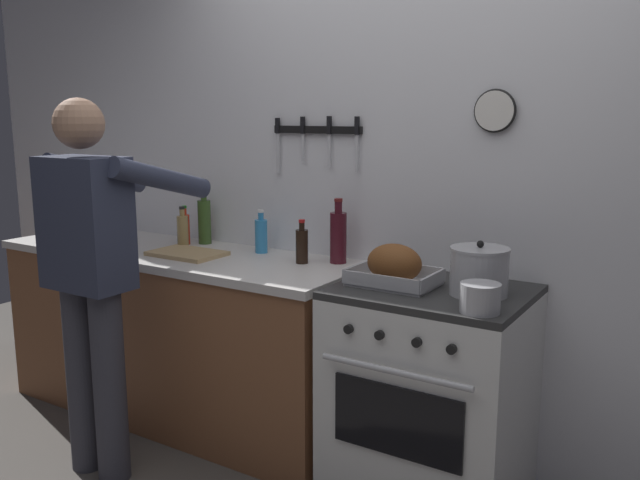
% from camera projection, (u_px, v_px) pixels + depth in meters
% --- Properties ---
extents(wall_back, '(6.00, 0.13, 2.60)m').
position_uv_depth(wall_back, '(422.00, 179.00, 3.04)').
color(wall_back, silver).
rests_on(wall_back, ground).
extents(counter_block, '(2.03, 0.65, 0.90)m').
position_uv_depth(counter_block, '(180.00, 333.00, 3.53)').
color(counter_block, brown).
rests_on(counter_block, ground).
extents(stove, '(0.76, 0.67, 0.90)m').
position_uv_depth(stove, '(429.00, 393.00, 2.78)').
color(stove, white).
rests_on(stove, ground).
extents(person_cook, '(0.51, 0.63, 1.66)m').
position_uv_depth(person_cook, '(92.00, 266.00, 2.87)').
color(person_cook, '#383842').
rests_on(person_cook, ground).
extents(roasting_pan, '(0.35, 0.26, 0.17)m').
position_uv_depth(roasting_pan, '(394.00, 267.00, 2.74)').
color(roasting_pan, '#B7B7BC').
rests_on(roasting_pan, stove).
extents(stock_pot, '(0.23, 0.23, 0.22)m').
position_uv_depth(stock_pot, '(479.00, 271.00, 2.59)').
color(stock_pot, '#B7B7BC').
rests_on(stock_pot, stove).
extents(saucepan, '(0.14, 0.14, 0.11)m').
position_uv_depth(saucepan, '(480.00, 298.00, 2.36)').
color(saucepan, '#B7B7BC').
rests_on(saucepan, stove).
extents(cutting_board, '(0.36, 0.24, 0.02)m').
position_uv_depth(cutting_board, '(187.00, 253.00, 3.32)').
color(cutting_board, tan).
rests_on(cutting_board, counter_block).
extents(bottle_wine_red, '(0.08, 0.08, 0.31)m').
position_uv_depth(bottle_wine_red, '(338.00, 236.00, 3.14)').
color(bottle_wine_red, '#47141E').
rests_on(bottle_wine_red, counter_block).
extents(bottle_olive_oil, '(0.07, 0.07, 0.30)m').
position_uv_depth(bottle_olive_oil, '(204.00, 220.00, 3.61)').
color(bottle_olive_oil, '#385623').
rests_on(bottle_olive_oil, counter_block).
extents(bottle_hot_sauce, '(0.05, 0.05, 0.21)m').
position_uv_depth(bottle_hot_sauce, '(185.00, 228.00, 3.59)').
color(bottle_hot_sauce, red).
rests_on(bottle_hot_sauce, counter_block).
extents(bottle_soy_sauce, '(0.06, 0.06, 0.21)m').
position_uv_depth(bottle_soy_sauce, '(302.00, 245.00, 3.14)').
color(bottle_soy_sauce, black).
rests_on(bottle_soy_sauce, counter_block).
extents(bottle_vinegar, '(0.06, 0.06, 0.22)m').
position_uv_depth(bottle_vinegar, '(183.00, 231.00, 3.50)').
color(bottle_vinegar, '#997F4C').
rests_on(bottle_vinegar, counter_block).
extents(bottle_dish_soap, '(0.06, 0.06, 0.22)m').
position_uv_depth(bottle_dish_soap, '(261.00, 235.00, 3.37)').
color(bottle_dish_soap, '#338CCC').
rests_on(bottle_dish_soap, counter_block).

